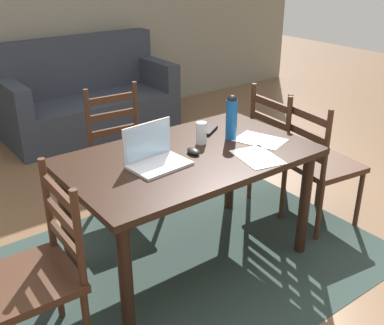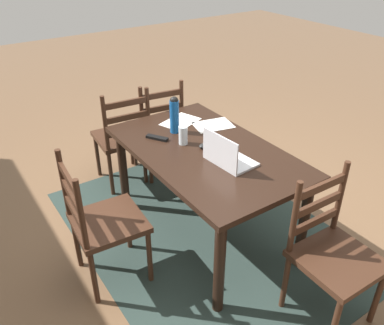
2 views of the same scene
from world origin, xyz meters
name	(u,v)px [view 1 (image 1 of 2)]	position (x,y,z in m)	size (l,w,h in m)	color
ground_plane	(189,260)	(0.00, 0.00, 0.00)	(14.00, 14.00, 0.00)	brown
area_rug	(189,259)	(0.00, 0.00, 0.00)	(2.43, 1.77, 0.01)	#283833
wall_back	(9,3)	(0.00, 3.05, 1.35)	(8.00, 0.12, 2.70)	gray
dining_table	(189,169)	(0.00, 0.00, 0.65)	(1.46, 0.88, 0.75)	black
chair_right_far	(283,149)	(1.02, 0.18, 0.46)	(0.47, 0.47, 0.95)	#3D2316
chair_far_head	(124,155)	(0.00, 0.81, 0.46)	(0.47, 0.47, 0.95)	#3D2316
chair_right_near	(320,165)	(1.02, -0.17, 0.46)	(0.50, 0.50, 0.95)	#3D2316
chair_left_near	(36,276)	(-1.02, -0.18, 0.46)	(0.45, 0.45, 0.95)	#3D2316
couch	(88,100)	(0.54, 2.58, 0.36)	(1.80, 0.80, 1.00)	#2D333D
laptop	(154,154)	(-0.24, 0.01, 0.81)	(0.34, 0.25, 0.23)	silver
water_bottle	(232,116)	(0.35, 0.04, 0.90)	(0.07, 0.07, 0.29)	#145199
drinking_glass	(201,133)	(0.16, 0.09, 0.82)	(0.06, 0.06, 0.14)	silver
computer_mouse	(193,151)	(0.02, -0.01, 0.77)	(0.06, 0.10, 0.03)	black
tv_remote	(210,130)	(0.33, 0.21, 0.76)	(0.04, 0.17, 0.02)	black
paper_stack_left	(257,157)	(0.28, -0.28, 0.75)	(0.21, 0.30, 0.00)	white
paper_stack_right	(260,140)	(0.48, -0.10, 0.75)	(0.21, 0.30, 0.00)	white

